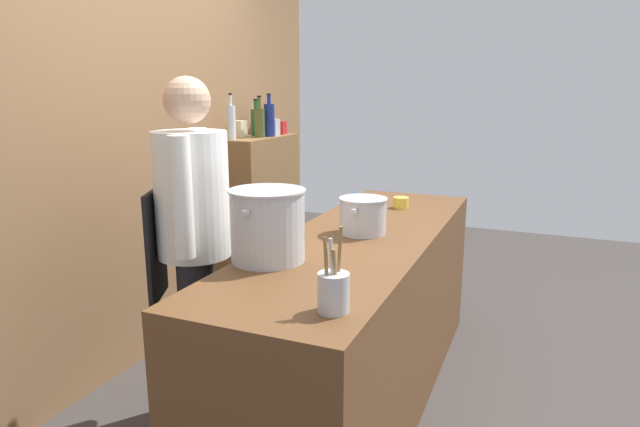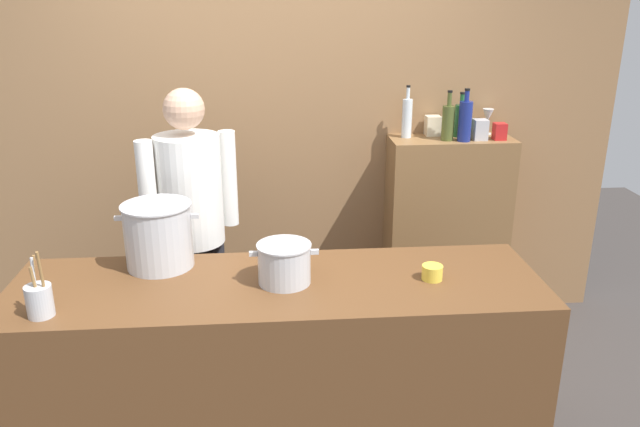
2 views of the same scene
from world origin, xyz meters
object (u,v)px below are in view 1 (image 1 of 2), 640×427
object	(u,v)px
utensil_crock	(333,291)
wine_bottle_cobalt	(269,119)
chef	(193,230)
wine_bottle_olive	(260,122)
stockpot_small	(363,216)
spice_tin_red	(281,128)
spice_tin_silver	(273,127)
butter_jar	(401,203)
wine_bottle_green	(256,122)
stockpot_large	(268,225)
wine_bottle_clear	(231,122)
wine_glass_tall	(261,120)
spice_tin_cream	(239,129)

from	to	relation	value
utensil_crock	wine_bottle_cobalt	xyz separation A→B (m)	(2.09, 1.34, 0.41)
utensil_crock	chef	bearing A→B (deg)	61.20
wine_bottle_olive	stockpot_small	bearing A→B (deg)	-131.89
utensil_crock	spice_tin_red	bearing A→B (deg)	30.36
wine_bottle_cobalt	wine_bottle_olive	distance (m)	0.10
wine_bottle_cobalt	spice_tin_silver	distance (m)	0.13
butter_jar	wine_bottle_green	size ratio (longest dim) A/B	0.34
stockpot_large	wine_bottle_olive	size ratio (longest dim) A/B	1.27
butter_jar	spice_tin_silver	bearing A→B (deg)	63.98
wine_bottle_clear	stockpot_large	bearing A→B (deg)	-143.40
wine_glass_tall	spice_tin_silver	distance (m)	0.19
wine_bottle_clear	spice_tin_silver	world-z (taller)	wine_bottle_clear
spice_tin_red	spice_tin_cream	world-z (taller)	spice_tin_cream
spice_tin_silver	spice_tin_red	xyz separation A→B (m)	(0.12, -0.01, -0.01)
wine_bottle_olive	spice_tin_red	size ratio (longest dim) A/B	2.97
utensil_crock	wine_bottle_cobalt	bearing A→B (deg)	32.61
wine_bottle_green	spice_tin_silver	bearing A→B (deg)	-44.45
utensil_crock	butter_jar	bearing A→B (deg)	6.99
chef	spice_tin_cream	bearing A→B (deg)	177.30
wine_bottle_green	wine_bottle_cobalt	size ratio (longest dim) A/B	0.87
wine_glass_tall	spice_tin_cream	bearing A→B (deg)	-179.26
wine_bottle_clear	utensil_crock	bearing A→B (deg)	-140.30
stockpot_small	butter_jar	distance (m)	0.66
utensil_crock	wine_bottle_clear	distance (m)	2.33
spice_tin_red	wine_bottle_green	bearing A→B (deg)	155.25
wine_bottle_cobalt	spice_tin_cream	world-z (taller)	wine_bottle_cobalt
wine_bottle_green	wine_bottle_olive	distance (m)	0.14
wine_bottle_olive	spice_tin_red	world-z (taller)	wine_bottle_olive
wine_bottle_green	wine_bottle_olive	size ratio (longest dim) A/B	0.92
wine_bottle_olive	wine_bottle_clear	bearing A→B (deg)	156.55
stockpot_large	wine_bottle_green	distance (m)	2.00
wine_bottle_cobalt	stockpot_large	bearing A→B (deg)	-152.34
butter_jar	wine_bottle_clear	size ratio (longest dim) A/B	0.29
spice_tin_red	spice_tin_silver	bearing A→B (deg)	177.10
stockpot_large	spice_tin_cream	xyz separation A→B (m)	(1.54, 1.06, 0.27)
utensil_crock	butter_jar	world-z (taller)	utensil_crock
wine_glass_tall	stockpot_small	bearing A→B (deg)	-135.65
spice_tin_cream	butter_jar	bearing A→B (deg)	-103.47
stockpot_small	wine_bottle_cobalt	world-z (taller)	wine_bottle_cobalt
spice_tin_silver	utensil_crock	bearing A→B (deg)	-148.17
butter_jar	wine_glass_tall	xyz separation A→B (m)	(0.66, 1.31, 0.44)
wine_glass_tall	spice_tin_red	bearing A→B (deg)	-80.96
wine_glass_tall	spice_tin_cream	world-z (taller)	wine_glass_tall
wine_bottle_green	wine_bottle_clear	bearing A→B (deg)	178.39
wine_bottle_green	wine_glass_tall	xyz separation A→B (m)	(0.19, 0.06, 0.00)
chef	wine_bottle_cobalt	distance (m)	1.71
stockpot_small	wine_bottle_clear	xyz separation A→B (m)	(0.79, 1.24, 0.39)
chef	stockpot_large	size ratio (longest dim) A/B	4.37
wine_bottle_green	spice_tin_silver	size ratio (longest dim) A/B	2.22
spice_tin_cream	spice_tin_silver	bearing A→B (deg)	-30.21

